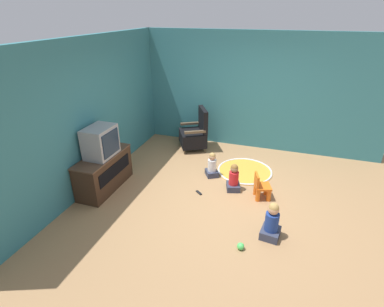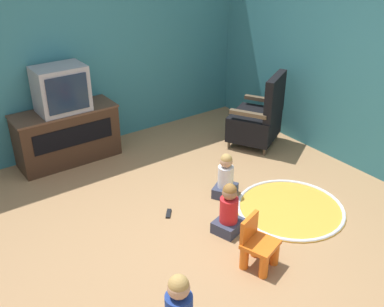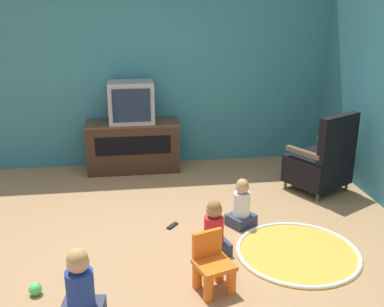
# 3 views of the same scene
# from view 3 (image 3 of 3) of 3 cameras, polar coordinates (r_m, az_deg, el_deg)

# --- Properties ---
(ground_plane) EXTENTS (30.00, 30.00, 0.00)m
(ground_plane) POSITION_cam_3_polar(r_m,az_deg,el_deg) (4.30, -0.83, -12.02)
(ground_plane) COLOR #9E754C
(wall_back) EXTENTS (5.43, 0.12, 2.67)m
(wall_back) POSITION_cam_3_polar(r_m,az_deg,el_deg) (6.23, -6.41, 10.67)
(wall_back) COLOR teal
(wall_back) RESTS_ON ground_plane
(tv_cabinet) EXTENTS (1.24, 0.48, 0.67)m
(tv_cabinet) POSITION_cam_3_polar(r_m,az_deg,el_deg) (6.13, -7.48, 1.05)
(tv_cabinet) COLOR #382316
(tv_cabinet) RESTS_ON ground_plane
(television) EXTENTS (0.59, 0.43, 0.54)m
(television) POSITION_cam_3_polar(r_m,az_deg,el_deg) (5.96, -7.72, 6.47)
(television) COLOR #939399
(television) RESTS_ON tv_cabinet
(black_armchair) EXTENTS (0.84, 0.82, 0.99)m
(black_armchair) POSITION_cam_3_polar(r_m,az_deg,el_deg) (5.61, 16.12, -1.10)
(black_armchair) COLOR brown
(black_armchair) RESTS_ON ground_plane
(yellow_kid_chair) EXTENTS (0.35, 0.35, 0.47)m
(yellow_kid_chair) POSITION_cam_3_polar(r_m,az_deg,el_deg) (3.68, 2.66, -14.27)
(yellow_kid_chair) COLOR orange
(yellow_kid_chair) RESTS_ON ground_plane
(play_mat) EXTENTS (1.14, 1.14, 0.04)m
(play_mat) POSITION_cam_3_polar(r_m,az_deg,el_deg) (4.34, 13.28, -12.08)
(play_mat) COLOR gold
(play_mat) RESTS_ON ground_plane
(child_watching_left) EXTENTS (0.33, 0.30, 0.59)m
(child_watching_left) POSITION_cam_3_polar(r_m,az_deg,el_deg) (3.41, -13.98, -16.58)
(child_watching_left) COLOR #33384C
(child_watching_left) RESTS_ON ground_plane
(child_watching_center) EXTENTS (0.34, 0.33, 0.51)m
(child_watching_center) POSITION_cam_3_polar(r_m,az_deg,el_deg) (4.64, 6.31, -6.56)
(child_watching_center) COLOR #33384C
(child_watching_center) RESTS_ON ground_plane
(child_watching_right) EXTENTS (0.33, 0.31, 0.53)m
(child_watching_right) POSITION_cam_3_polar(r_m,az_deg,el_deg) (4.12, 2.79, -9.82)
(child_watching_right) COLOR #33384C
(child_watching_right) RESTS_ON ground_plane
(toy_ball) EXTENTS (0.10, 0.10, 0.10)m
(toy_ball) POSITION_cam_3_polar(r_m,az_deg,el_deg) (3.89, -19.27, -15.92)
(toy_ball) COLOR #4CCC59
(toy_ball) RESTS_ON ground_plane
(remote_control) EXTENTS (0.13, 0.14, 0.02)m
(remote_control) POSITION_cam_3_polar(r_m,az_deg,el_deg) (4.68, -2.51, -9.15)
(remote_control) COLOR black
(remote_control) RESTS_ON ground_plane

